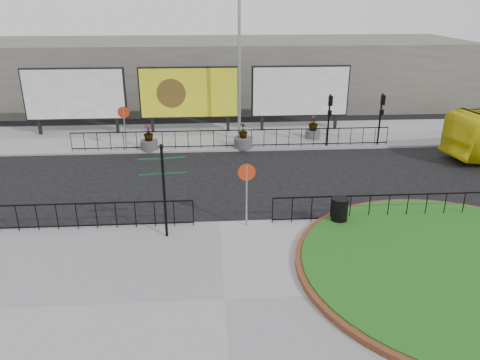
{
  "coord_description": "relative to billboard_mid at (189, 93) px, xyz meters",
  "views": [
    {
      "loc": [
        -0.34,
        -16.23,
        8.25
      ],
      "look_at": [
        0.87,
        1.33,
        1.29
      ],
      "focal_mm": 35.0,
      "sensor_mm": 36.0,
      "label": 1
    }
  ],
  "objects": [
    {
      "name": "building_backdrop",
      "position": [
        1.5,
        9.03,
        -0.1
      ],
      "size": [
        40.0,
        10.0,
        5.0
      ],
      "primitive_type": "cube",
      "color": "#69655C",
      "rests_on": "ground"
    },
    {
      "name": "signal_pole_b",
      "position": [
        11.0,
        -3.63,
        -0.5
      ],
      "size": [
        0.22,
        0.26,
        3.0
      ],
      "color": "black",
      "rests_on": "pavement_far"
    },
    {
      "name": "pavement_near",
      "position": [
        1.5,
        -17.97,
        -2.54
      ],
      "size": [
        30.0,
        10.0,
        0.12
      ],
      "primitive_type": "cube",
      "color": "gray",
      "rests_on": "ground"
    },
    {
      "name": "speed_sign_near",
      "position": [
        2.5,
        -13.37,
        -0.68
      ],
      "size": [
        0.64,
        0.07,
        2.47
      ],
      "color": "gray",
      "rests_on": "pavement_near"
    },
    {
      "name": "railing_near_left",
      "position": [
        -4.5,
        -13.27,
        -1.93
      ],
      "size": [
        10.0,
        0.1,
        1.1
      ],
      "primitive_type": null,
      "color": "black",
      "rests_on": "pavement_near"
    },
    {
      "name": "brick_edge",
      "position": [
        9.0,
        -16.97,
        -2.39
      ],
      "size": [
        10.4,
        10.4,
        0.18
      ],
      "primitive_type": "cylinder",
      "color": "brown",
      "rests_on": "pavement_near"
    },
    {
      "name": "litter_bin",
      "position": [
        6.0,
        -13.57,
        -1.93
      ],
      "size": [
        0.66,
        0.66,
        1.09
      ],
      "color": "black",
      "rests_on": "pavement_near"
    },
    {
      "name": "railing_far",
      "position": [
        2.5,
        -3.67,
        -1.93
      ],
      "size": [
        18.0,
        0.1,
        1.1
      ],
      "primitive_type": null,
      "color": "black",
      "rests_on": "pavement_far"
    },
    {
      "name": "billboard_mid",
      "position": [
        0.0,
        0.0,
        0.0
      ],
      "size": [
        6.2,
        0.31,
        4.1
      ],
      "color": "black",
      "rests_on": "pavement_far"
    },
    {
      "name": "railing_near_right",
      "position": [
        8.0,
        -13.27,
        -1.93
      ],
      "size": [
        9.0,
        0.1,
        1.1
      ],
      "primitive_type": null,
      "color": "black",
      "rests_on": "pavement_near"
    },
    {
      "name": "grass_lawn",
      "position": [
        9.0,
        -16.97,
        -2.37
      ],
      "size": [
        10.0,
        10.0,
        0.22
      ],
      "primitive_type": "cylinder",
      "color": "#1C5416",
      "rests_on": "pavement_near"
    },
    {
      "name": "fingerpost_sign",
      "position": [
        -0.45,
        -14.01,
        -0.38
      ],
      "size": [
        1.63,
        0.42,
        3.48
      ],
      "rotation": [
        0.0,
        0.0,
        0.04
      ],
      "color": "black",
      "rests_on": "pavement_near"
    },
    {
      "name": "speed_sign_far",
      "position": [
        -3.5,
        -3.57,
        -0.68
      ],
      "size": [
        0.64,
        0.07,
        2.47
      ],
      "color": "gray",
      "rests_on": "pavement_far"
    },
    {
      "name": "lamp_post",
      "position": [
        3.01,
        -1.97,
        2.23
      ],
      "size": [
        0.74,
        0.18,
        9.23
      ],
      "color": "gray",
      "rests_on": "pavement_far"
    },
    {
      "name": "signal_pole_a",
      "position": [
        8.0,
        -3.63,
        -0.5
      ],
      "size": [
        0.22,
        0.26,
        3.0
      ],
      "color": "black",
      "rests_on": "pavement_far"
    },
    {
      "name": "pavement_far",
      "position": [
        1.5,
        -0.97,
        -2.54
      ],
      "size": [
        44.0,
        6.0,
        0.12
      ],
      "primitive_type": "cube",
      "color": "gray",
      "rests_on": "ground"
    },
    {
      "name": "billboard_left",
      "position": [
        -7.0,
        0.0,
        0.0
      ],
      "size": [
        6.2,
        0.31,
        4.1
      ],
      "color": "black",
      "rests_on": "pavement_far"
    },
    {
      "name": "planter_b",
      "position": [
        3.12,
        -3.57,
        -2.04
      ],
      "size": [
        1.09,
        1.09,
        1.42
      ],
      "color": "#4C4C4F",
      "rests_on": "pavement_far"
    },
    {
      "name": "planter_a",
      "position": [
        -2.23,
        -3.57,
        -1.97
      ],
      "size": [
        0.98,
        0.98,
        1.45
      ],
      "color": "#4C4C4F",
      "rests_on": "pavement_far"
    },
    {
      "name": "billboard_right",
      "position": [
        7.0,
        0.0,
        0.0
      ],
      "size": [
        6.2,
        0.31,
        4.1
      ],
      "color": "black",
      "rests_on": "pavement_far"
    },
    {
      "name": "ground",
      "position": [
        1.5,
        -12.97,
        -2.6
      ],
      "size": [
        90.0,
        90.0,
        0.0
      ],
      "primitive_type": "plane",
      "color": "black",
      "rests_on": "ground"
    },
    {
      "name": "planter_c",
      "position": [
        7.5,
        -1.97,
        -1.92
      ],
      "size": [
        0.91,
        0.91,
        1.47
      ],
      "color": "#4C4C4F",
      "rests_on": "pavement_far"
    }
  ]
}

